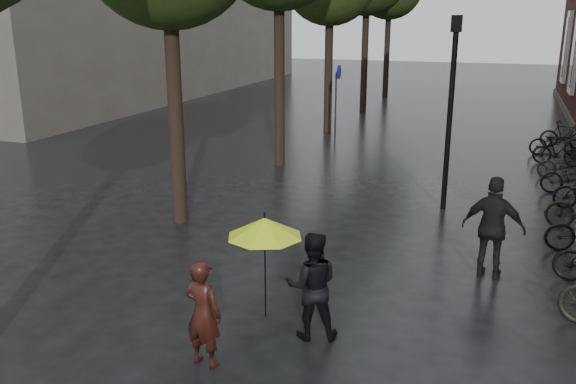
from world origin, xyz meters
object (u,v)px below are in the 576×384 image
at_px(person_black, 312,285).
at_px(pedestrian_walking, 493,228).
at_px(lamp_post, 451,95).
at_px(parked_bicycles, 576,185).
at_px(person_burgundy, 203,313).

xyz_separation_m(person_black, pedestrian_walking, (2.41, 3.13, 0.13)).
bearing_deg(pedestrian_walking, lamp_post, -65.56).
bearing_deg(lamp_post, parked_bicycles, 28.18).
distance_m(person_burgundy, parked_bicycles, 11.27).
height_order(person_burgundy, pedestrian_walking, pedestrian_walking).
bearing_deg(person_burgundy, pedestrian_walking, -120.49).
distance_m(parked_bicycles, lamp_post, 4.20).
xyz_separation_m(person_black, lamp_post, (1.19, 7.01, 1.97)).
relative_size(pedestrian_walking, parked_bicycles, 0.13).
bearing_deg(pedestrian_walking, person_burgundy, 57.77).
bearing_deg(person_black, pedestrian_walking, -146.90).
bearing_deg(parked_bicycles, person_burgundy, -118.76).
xyz_separation_m(parked_bicycles, lamp_post, (-3.08, -1.65, 2.32)).
relative_size(person_black, lamp_post, 0.35).
bearing_deg(lamp_post, person_burgundy, -105.85).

